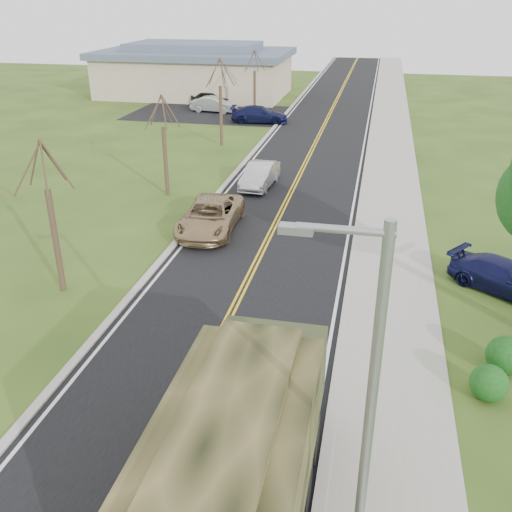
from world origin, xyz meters
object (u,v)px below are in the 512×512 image
(pickup_navy, at_px, (504,277))
(military_truck, at_px, (240,453))
(sedan_silver, at_px, (260,175))
(suv_champagne, at_px, (210,216))

(pickup_navy, bearing_deg, military_truck, -174.38)
(military_truck, relative_size, pickup_navy, 1.82)
(sedan_silver, bearing_deg, pickup_navy, -38.46)
(suv_champagne, xyz_separation_m, sedan_silver, (0.97, 7.36, -0.05))
(sedan_silver, distance_m, pickup_navy, 16.40)
(pickup_navy, bearing_deg, sedan_silver, 83.48)
(suv_champagne, bearing_deg, sedan_silver, 80.35)
(military_truck, bearing_deg, sedan_silver, 100.91)
(military_truck, bearing_deg, suv_champagne, 108.54)
(military_truck, height_order, suv_champagne, military_truck)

